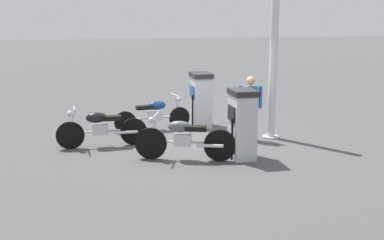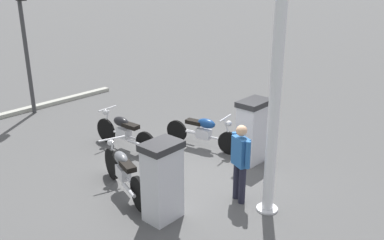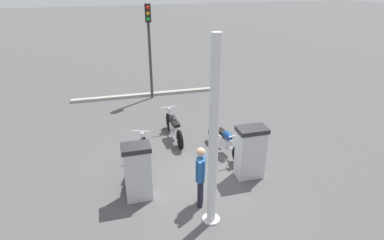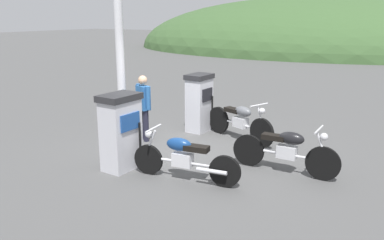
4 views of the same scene
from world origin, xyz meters
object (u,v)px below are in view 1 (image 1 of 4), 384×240
(motorcycle_far_pump, at_px, (184,138))
(canopy_support_pole, at_px, (274,56))
(motorcycle_extra, at_px, (101,127))
(fuel_pump_near, at_px, (201,99))
(attendant_person, at_px, (250,104))
(fuel_pump_far, at_px, (242,124))
(motorcycle_near_pump, at_px, (154,114))

(motorcycle_far_pump, bearing_deg, canopy_support_pole, -154.36)
(motorcycle_extra, relative_size, canopy_support_pole, 0.50)
(fuel_pump_near, height_order, canopy_support_pole, canopy_support_pole)
(fuel_pump_near, height_order, attendant_person, attendant_person)
(motorcycle_extra, bearing_deg, attendant_person, 175.24)
(fuel_pump_near, xyz_separation_m, motorcycle_far_pump, (1.22, 2.86, -0.28))
(attendant_person, bearing_deg, fuel_pump_far, 61.63)
(motorcycle_near_pump, distance_m, attendant_person, 2.62)
(motorcycle_extra, height_order, canopy_support_pole, canopy_support_pole)
(fuel_pump_near, xyz_separation_m, attendant_person, (-0.74, 1.68, 0.13))
(motorcycle_extra, bearing_deg, fuel_pump_near, -153.71)
(motorcycle_near_pump, bearing_deg, motorcycle_far_pump, 92.22)
(canopy_support_pole, bearing_deg, motorcycle_extra, -3.41)
(motorcycle_far_pump, height_order, attendant_person, attendant_person)
(motorcycle_extra, distance_m, canopy_support_pole, 4.42)
(motorcycle_near_pump, bearing_deg, fuel_pump_far, 114.35)
(fuel_pump_far, xyz_separation_m, motorcycle_extra, (2.81, -1.66, -0.28))
(attendant_person, xyz_separation_m, canopy_support_pole, (-0.60, -0.05, 1.13))
(fuel_pump_far, xyz_separation_m, canopy_support_pole, (-1.33, -1.41, 1.27))
(fuel_pump_far, distance_m, motorcycle_near_pump, 3.23)
(fuel_pump_far, height_order, motorcycle_near_pump, fuel_pump_far)
(fuel_pump_near, xyz_separation_m, fuel_pump_far, (0.00, 3.04, -0.00))
(attendant_person, height_order, canopy_support_pole, canopy_support_pole)
(motorcycle_near_pump, xyz_separation_m, motorcycle_extra, (1.48, 1.27, 0.03))
(motorcycle_extra, distance_m, attendant_person, 3.58)
(motorcycle_far_pump, relative_size, canopy_support_pole, 0.48)
(motorcycle_near_pump, height_order, attendant_person, attendant_person)
(attendant_person, bearing_deg, motorcycle_far_pump, 31.05)
(fuel_pump_near, height_order, motorcycle_far_pump, fuel_pump_near)
(motorcycle_far_pump, xyz_separation_m, attendant_person, (-1.95, -1.18, 0.42))
(attendant_person, bearing_deg, motorcycle_near_pump, -37.21)
(motorcycle_extra, bearing_deg, motorcycle_far_pump, 137.17)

